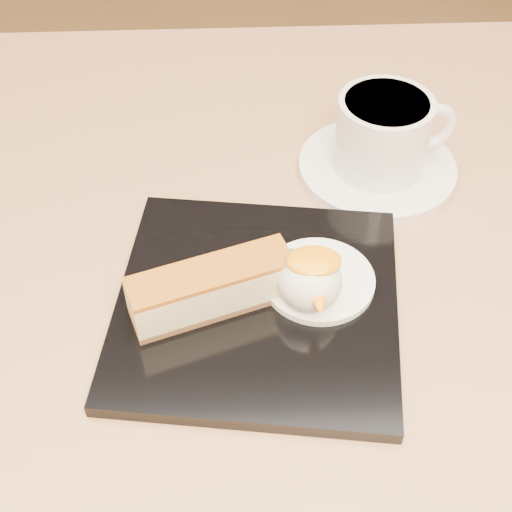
{
  "coord_description": "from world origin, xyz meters",
  "views": [
    {
      "loc": [
        0.02,
        -0.41,
        1.16
      ],
      "look_at": [
        0.04,
        -0.02,
        0.76
      ],
      "focal_mm": 50.0,
      "sensor_mm": 36.0,
      "label": 1
    }
  ],
  "objects_px": {
    "dessert_plate": "(257,304)",
    "coffee_cup": "(385,132)",
    "cheesecake": "(211,288)",
    "ice_cream_scoop": "(310,281)",
    "table": "(215,373)",
    "saucer": "(377,168)"
  },
  "relations": [
    {
      "from": "coffee_cup",
      "to": "dessert_plate",
      "type": "bearing_deg",
      "value": -137.49
    },
    {
      "from": "ice_cream_scoop",
      "to": "saucer",
      "type": "relative_size",
      "value": 0.33
    },
    {
      "from": "dessert_plate",
      "to": "saucer",
      "type": "bearing_deg",
      "value": 53.32
    },
    {
      "from": "dessert_plate",
      "to": "saucer",
      "type": "xyz_separation_m",
      "value": [
        0.12,
        0.16,
        -0.0
      ]
    },
    {
      "from": "saucer",
      "to": "coffee_cup",
      "type": "distance_m",
      "value": 0.04
    },
    {
      "from": "saucer",
      "to": "table",
      "type": "bearing_deg",
      "value": -143.58
    },
    {
      "from": "cheesecake",
      "to": "saucer",
      "type": "distance_m",
      "value": 0.23
    },
    {
      "from": "table",
      "to": "ice_cream_scoop",
      "type": "relative_size",
      "value": 16.17
    },
    {
      "from": "table",
      "to": "ice_cream_scoop",
      "type": "xyz_separation_m",
      "value": [
        0.08,
        -0.05,
        0.19
      ]
    },
    {
      "from": "cheesecake",
      "to": "saucer",
      "type": "relative_size",
      "value": 0.87
    },
    {
      "from": "dessert_plate",
      "to": "saucer",
      "type": "height_order",
      "value": "dessert_plate"
    },
    {
      "from": "ice_cream_scoop",
      "to": "table",
      "type": "bearing_deg",
      "value": 147.98
    },
    {
      "from": "dessert_plate",
      "to": "cheesecake",
      "type": "xyz_separation_m",
      "value": [
        -0.04,
        -0.01,
        0.03
      ]
    },
    {
      "from": "table",
      "to": "saucer",
      "type": "bearing_deg",
      "value": 36.42
    },
    {
      "from": "ice_cream_scoop",
      "to": "coffee_cup",
      "type": "height_order",
      "value": "coffee_cup"
    },
    {
      "from": "table",
      "to": "cheesecake",
      "type": "height_order",
      "value": "cheesecake"
    },
    {
      "from": "cheesecake",
      "to": "ice_cream_scoop",
      "type": "distance_m",
      "value": 0.08
    },
    {
      "from": "saucer",
      "to": "coffee_cup",
      "type": "height_order",
      "value": "coffee_cup"
    },
    {
      "from": "dessert_plate",
      "to": "coffee_cup",
      "type": "bearing_deg",
      "value": 52.91
    },
    {
      "from": "cheesecake",
      "to": "ice_cream_scoop",
      "type": "relative_size",
      "value": 2.63
    },
    {
      "from": "cheesecake",
      "to": "coffee_cup",
      "type": "height_order",
      "value": "coffee_cup"
    },
    {
      "from": "dessert_plate",
      "to": "coffee_cup",
      "type": "xyz_separation_m",
      "value": [
        0.12,
        0.16,
        0.04
      ]
    }
  ]
}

